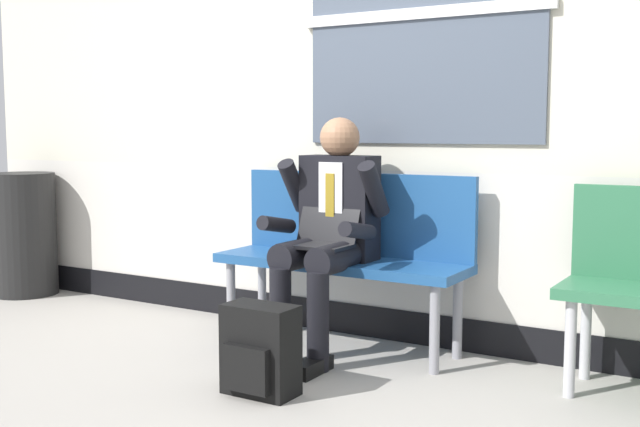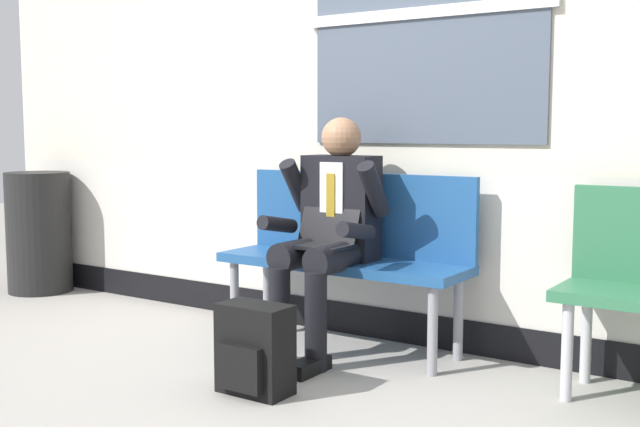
% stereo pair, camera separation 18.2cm
% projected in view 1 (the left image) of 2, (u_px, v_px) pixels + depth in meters
% --- Properties ---
extents(ground_plane, '(18.00, 18.00, 0.00)m').
position_uv_depth(ground_plane, '(297.00, 368.00, 3.87)').
color(ground_plane, '#9E9991').
extents(station_wall, '(6.19, 0.17, 2.98)m').
position_uv_depth(station_wall, '(372.00, 75.00, 4.36)').
color(station_wall, beige).
rests_on(station_wall, ground).
extents(bench_with_person, '(1.39, 0.42, 0.94)m').
position_uv_depth(bench_with_person, '(346.00, 245.00, 4.23)').
color(bench_with_person, navy).
rests_on(bench_with_person, ground).
extents(person_seated, '(0.57, 0.70, 1.24)m').
position_uv_depth(person_seated, '(327.00, 229.00, 4.05)').
color(person_seated, black).
rests_on(person_seated, ground).
extents(backpack, '(0.33, 0.22, 0.40)m').
position_uv_depth(backpack, '(260.00, 351.00, 3.46)').
color(backpack, black).
rests_on(backpack, ground).
extents(trash_bin, '(0.45, 0.45, 0.87)m').
position_uv_depth(trash_bin, '(24.00, 234.00, 5.58)').
color(trash_bin, black).
rests_on(trash_bin, ground).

